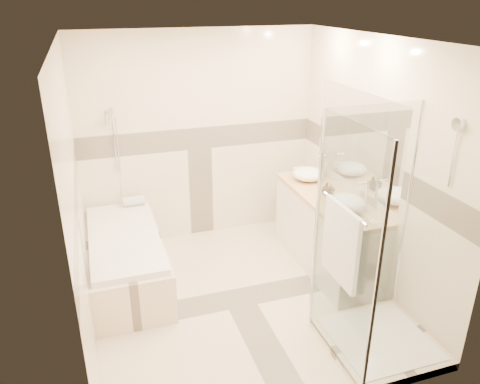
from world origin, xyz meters
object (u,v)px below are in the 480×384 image
object	(u,v)px
vanity	(327,231)
vessel_sink_far	(346,203)
amenity_bottle_a	(330,190)
shower_enclosure	(368,295)
vessel_sink_near	(308,174)
bathtub	(126,256)
amenity_bottle_b	(327,189)

from	to	relation	value
vanity	vessel_sink_far	world-z (taller)	vessel_sink_far
amenity_bottle_a	vanity	bearing A→B (deg)	60.51
shower_enclosure	vessel_sink_near	world-z (taller)	shower_enclosure
bathtub	shower_enclosure	world-z (taller)	shower_enclosure
shower_enclosure	vessel_sink_near	size ratio (longest dim) A/B	5.67
vessel_sink_near	vessel_sink_far	bearing A→B (deg)	-90.00
vessel_sink_near	amenity_bottle_b	distance (m)	0.45
vanity	vessel_sink_far	xyz separation A→B (m)	(-0.02, -0.36, 0.50)
shower_enclosure	vessel_sink_near	distance (m)	1.84
bathtub	amenity_bottle_a	world-z (taller)	amenity_bottle_a
amenity_bottle_a	bathtub	bearing A→B (deg)	169.75
vessel_sink_far	vessel_sink_near	bearing A→B (deg)	90.00
bathtub	amenity_bottle_b	distance (m)	2.24
bathtub	vessel_sink_far	world-z (taller)	vessel_sink_far
vanity	vessel_sink_near	bearing A→B (deg)	92.29
bathtub	amenity_bottle_a	xyz separation A→B (m)	(2.13, -0.39, 0.62)
amenity_bottle_a	vessel_sink_far	bearing A→B (deg)	-90.00
amenity_bottle_b	bathtub	bearing A→B (deg)	171.85
shower_enclosure	bathtub	bearing A→B (deg)	138.90
shower_enclosure	amenity_bottle_b	size ratio (longest dim) A/B	14.83
shower_enclosure	amenity_bottle_b	bearing A→B (deg)	78.29
vessel_sink_far	amenity_bottle_a	size ratio (longest dim) A/B	2.44
amenity_bottle_a	amenity_bottle_b	xyz separation A→B (m)	(0.00, 0.08, -0.01)
vessel_sink_far	shower_enclosure	bearing A→B (deg)	-106.68
vanity	amenity_bottle_b	distance (m)	0.50
vanity	bathtub	bearing A→B (deg)	170.75
vessel_sink_far	amenity_bottle_b	bearing A→B (deg)	90.00
vessel_sink_near	amenity_bottle_a	world-z (taller)	amenity_bottle_a
vanity	amenity_bottle_b	bearing A→B (deg)	113.93
shower_enclosure	amenity_bottle_b	world-z (taller)	shower_enclosure
amenity_bottle_a	amenity_bottle_b	size ratio (longest dim) A/B	1.14
bathtub	amenity_bottle_b	xyz separation A→B (m)	(2.13, -0.30, 0.61)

